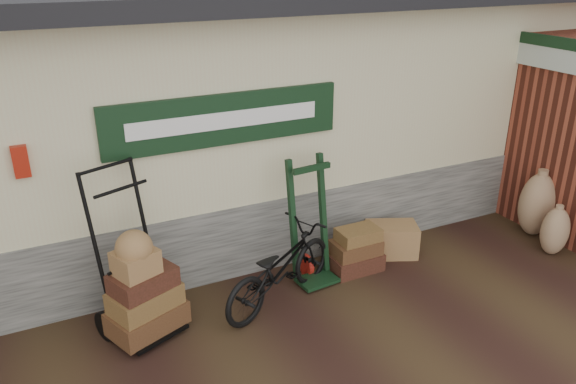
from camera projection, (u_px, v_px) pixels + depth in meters
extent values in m
plane|color=black|center=(291.00, 315.00, 5.98)|extent=(80.00, 80.00, 0.00)
cube|color=#4C4C47|center=(207.00, 188.00, 8.08)|extent=(14.00, 3.54, 0.90)
cube|color=beige|center=(200.00, 84.00, 7.49)|extent=(14.00, 3.50, 2.10)
cube|color=black|center=(225.00, 119.00, 5.90)|extent=(2.60, 0.06, 0.55)
cube|color=white|center=(226.00, 120.00, 5.87)|extent=(2.10, 0.01, 0.18)
cube|color=#9B1A0B|center=(21.00, 161.00, 5.15)|extent=(0.14, 0.10, 0.30)
cube|color=maroon|center=(537.00, 118.00, 8.37)|extent=(1.60, 4.50, 2.60)
cube|color=#194C2D|center=(570.00, 62.00, 6.80)|extent=(0.04, 2.40, 0.28)
cube|color=black|center=(574.00, 45.00, 6.72)|extent=(0.05, 2.50, 0.14)
cube|color=olive|center=(391.00, 239.00, 7.14)|extent=(0.74, 0.63, 0.41)
imported|color=black|center=(280.00, 264.00, 6.04)|extent=(1.19, 1.74, 0.96)
ellipsoid|color=olive|center=(537.00, 204.00, 7.57)|extent=(0.65, 0.59, 0.88)
ellipsoid|color=olive|center=(555.00, 231.00, 7.11)|extent=(0.47, 0.43, 0.64)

